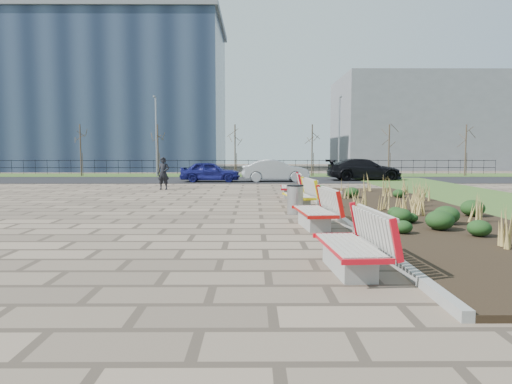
{
  "coord_description": "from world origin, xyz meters",
  "views": [
    {
      "loc": [
        1.43,
        -9.1,
        1.99
      ],
      "look_at": [
        1.5,
        3.0,
        0.9
      ],
      "focal_mm": 32.0,
      "sensor_mm": 36.0,
      "label": 1
    }
  ],
  "objects_px": {
    "bench_b": "(314,209)",
    "bench_d": "(290,186)",
    "litter_bin": "(295,200)",
    "lamp_east": "(339,137)",
    "car_blue": "(210,172)",
    "bench_a": "(349,242)",
    "car_silver": "(275,171)",
    "car_black": "(364,169)",
    "lamp_west": "(156,137)",
    "pedestrian": "(163,173)",
    "bench_c": "(298,194)"
  },
  "relations": [
    {
      "from": "litter_bin",
      "to": "lamp_east",
      "type": "bearing_deg",
      "value": 75.82
    },
    {
      "from": "bench_d",
      "to": "pedestrian",
      "type": "bearing_deg",
      "value": 150.69
    },
    {
      "from": "litter_bin",
      "to": "car_blue",
      "type": "xyz_separation_m",
      "value": [
        -4.09,
        14.81,
        0.22
      ]
    },
    {
      "from": "bench_a",
      "to": "car_silver",
      "type": "distance_m",
      "value": 22.03
    },
    {
      "from": "bench_c",
      "to": "lamp_west",
      "type": "height_order",
      "value": "lamp_west"
    },
    {
      "from": "bench_c",
      "to": "litter_bin",
      "type": "relative_size",
      "value": 2.32
    },
    {
      "from": "bench_a",
      "to": "car_black",
      "type": "height_order",
      "value": "car_black"
    },
    {
      "from": "lamp_west",
      "to": "litter_bin",
      "type": "bearing_deg",
      "value": -67.13
    },
    {
      "from": "bench_a",
      "to": "bench_b",
      "type": "height_order",
      "value": "same"
    },
    {
      "from": "car_blue",
      "to": "car_silver",
      "type": "relative_size",
      "value": 0.89
    },
    {
      "from": "bench_a",
      "to": "bench_b",
      "type": "relative_size",
      "value": 1.0
    },
    {
      "from": "lamp_west",
      "to": "lamp_east",
      "type": "relative_size",
      "value": 1.0
    },
    {
      "from": "lamp_west",
      "to": "pedestrian",
      "type": "bearing_deg",
      "value": -76.49
    },
    {
      "from": "bench_a",
      "to": "lamp_east",
      "type": "relative_size",
      "value": 0.35
    },
    {
      "from": "bench_b",
      "to": "car_blue",
      "type": "height_order",
      "value": "car_blue"
    },
    {
      "from": "pedestrian",
      "to": "litter_bin",
      "type": "bearing_deg",
      "value": -50.25
    },
    {
      "from": "bench_a",
      "to": "car_black",
      "type": "distance_m",
      "value": 24.08
    },
    {
      "from": "car_blue",
      "to": "bench_b",
      "type": "bearing_deg",
      "value": -165.04
    },
    {
      "from": "bench_b",
      "to": "bench_d",
      "type": "height_order",
      "value": "same"
    },
    {
      "from": "litter_bin",
      "to": "car_silver",
      "type": "xyz_separation_m",
      "value": [
        0.08,
        15.07,
        0.27
      ]
    },
    {
      "from": "car_blue",
      "to": "litter_bin",
      "type": "bearing_deg",
      "value": -163.58
    },
    {
      "from": "bench_a",
      "to": "bench_b",
      "type": "distance_m",
      "value": 4.34
    },
    {
      "from": "bench_a",
      "to": "pedestrian",
      "type": "xyz_separation_m",
      "value": [
        -6.21,
        16.1,
        0.34
      ]
    },
    {
      "from": "bench_b",
      "to": "car_blue",
      "type": "bearing_deg",
      "value": 98.51
    },
    {
      "from": "pedestrian",
      "to": "lamp_west",
      "type": "bearing_deg",
      "value": 110.12
    },
    {
      "from": "car_silver",
      "to": "lamp_east",
      "type": "relative_size",
      "value": 0.71
    },
    {
      "from": "bench_b",
      "to": "car_silver",
      "type": "height_order",
      "value": "car_silver"
    },
    {
      "from": "car_blue",
      "to": "car_black",
      "type": "relative_size",
      "value": 0.76
    },
    {
      "from": "car_blue",
      "to": "lamp_west",
      "type": "xyz_separation_m",
      "value": [
        -4.67,
        5.94,
        2.37
      ]
    },
    {
      "from": "bench_b",
      "to": "car_silver",
      "type": "bearing_deg",
      "value": 85.09
    },
    {
      "from": "car_silver",
      "to": "car_black",
      "type": "xyz_separation_m",
      "value": [
        6.07,
        1.31,
        0.02
      ]
    },
    {
      "from": "bench_a",
      "to": "pedestrian",
      "type": "height_order",
      "value": "pedestrian"
    },
    {
      "from": "bench_d",
      "to": "litter_bin",
      "type": "distance_m",
      "value": 5.22
    },
    {
      "from": "litter_bin",
      "to": "car_black",
      "type": "xyz_separation_m",
      "value": [
        6.15,
        16.38,
        0.29
      ]
    },
    {
      "from": "litter_bin",
      "to": "pedestrian",
      "type": "relative_size",
      "value": 0.54
    },
    {
      "from": "litter_bin",
      "to": "lamp_east",
      "type": "xyz_separation_m",
      "value": [
        5.25,
        20.75,
        2.59
      ]
    },
    {
      "from": "litter_bin",
      "to": "car_black",
      "type": "height_order",
      "value": "car_black"
    },
    {
      "from": "car_blue",
      "to": "bench_d",
      "type": "bearing_deg",
      "value": -154.71
    },
    {
      "from": "bench_b",
      "to": "bench_d",
      "type": "xyz_separation_m",
      "value": [
        0.0,
        7.83,
        0.0
      ]
    },
    {
      "from": "pedestrian",
      "to": "lamp_west",
      "type": "distance_m",
      "value": 12.15
    },
    {
      "from": "bench_c",
      "to": "bench_d",
      "type": "bearing_deg",
      "value": 83.96
    },
    {
      "from": "bench_c",
      "to": "lamp_east",
      "type": "xyz_separation_m",
      "value": [
        5.0,
        19.31,
        2.54
      ]
    },
    {
      "from": "bench_d",
      "to": "litter_bin",
      "type": "bearing_deg",
      "value": -89.74
    },
    {
      "from": "car_blue",
      "to": "lamp_east",
      "type": "xyz_separation_m",
      "value": [
        9.33,
        5.94,
        2.37
      ]
    },
    {
      "from": "litter_bin",
      "to": "lamp_west",
      "type": "relative_size",
      "value": 0.15
    },
    {
      "from": "lamp_west",
      "to": "car_black",
      "type": "bearing_deg",
      "value": -16.33
    },
    {
      "from": "lamp_west",
      "to": "bench_b",
      "type": "bearing_deg",
      "value": -68.94
    },
    {
      "from": "bench_b",
      "to": "car_silver",
      "type": "distance_m",
      "value": 17.69
    },
    {
      "from": "bench_b",
      "to": "lamp_east",
      "type": "distance_m",
      "value": 24.03
    },
    {
      "from": "lamp_east",
      "to": "bench_a",
      "type": "bearing_deg",
      "value": -100.23
    }
  ]
}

